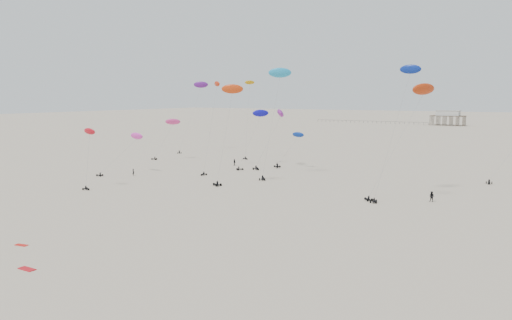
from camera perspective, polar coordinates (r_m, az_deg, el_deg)
The scene contains 22 objects.
ground_plane at distance 201.29m, azimuth 16.53°, elevation 1.55°, with size 900.00×900.00×0.00m, color #C2B099.
pavilion_main at distance 349.62m, azimuth 21.08°, elevation 4.41°, with size 21.00×13.00×9.80m.
pier_fence at distance 362.20m, azimuth 12.91°, elevation 4.26°, with size 80.20×0.20×1.50m.
rig_1 at distance 92.86m, azimuth 16.09°, elevation 5.63°, with size 7.33×4.92×24.90m.
rig_2 at distance 133.95m, azimuth 3.96°, elevation 1.62°, with size 8.43×3.01×10.20m.
rig_3 at distance 130.61m, azimuth -4.98°, elevation 5.44°, with size 7.67×16.02×25.87m.
rig_4 at distance 138.59m, azimuth 0.08°, elevation 4.24°, with size 4.49×16.03×18.29m.
rig_5 at distance 134.70m, azimuth 2.33°, elevation 4.30°, with size 6.41×12.57×16.58m.
rig_6 at distance 109.81m, azimuth -18.58°, elevation 1.49°, with size 3.87×4.02×12.83m.
rig_7 at distance 177.31m, azimuth -6.70°, elevation 7.39°, with size 5.35×15.51×25.38m.
rig_8 at distance 153.85m, azimuth -9.83°, elevation 3.66°, with size 7.80×6.84×12.79m.
rig_9 at distance 107.76m, azimuth -3.17°, elevation 5.47°, with size 5.67×6.17×21.97m.
rig_10 at distance 152.43m, azimuth -0.94°, elevation 5.25°, with size 3.08×4.74×24.09m.
rig_11 at distance 129.13m, azimuth -14.16°, elevation 1.96°, with size 6.40×11.58×12.82m.
rig_13 at distance 118.50m, azimuth 2.40°, elevation 7.87°, with size 5.80×10.53×26.10m.
rig_14 at distance 102.42m, azimuth 17.99°, elevation 6.48°, with size 10.02×16.37×23.67m.
spectator_0 at distance 125.37m, azimuth -13.83°, elevation -1.74°, with size 0.71×0.49×1.94m, color black.
spectator_1 at distance 97.50m, azimuth 19.43°, elevation -4.53°, with size 1.12×0.65×2.29m, color black.
spectator_2 at distance 139.55m, azimuth -2.48°, elevation -0.61°, with size 1.26×0.68×2.14m, color black.
spectator_3 at distance 132.91m, azimuth 2.42°, elevation -1.02°, with size 0.69×0.48×1.91m, color black.
grounded_kite_a at distance 62.94m, azimuth -24.71°, elevation -11.28°, with size 2.20×0.90×0.08m, color red.
grounded_kite_b at distance 72.77m, azimuth -25.23°, elevation -8.81°, with size 1.80×0.70×0.07m, color red.
Camera 1 is at (48.95, 5.72, 19.43)m, focal length 35.00 mm.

